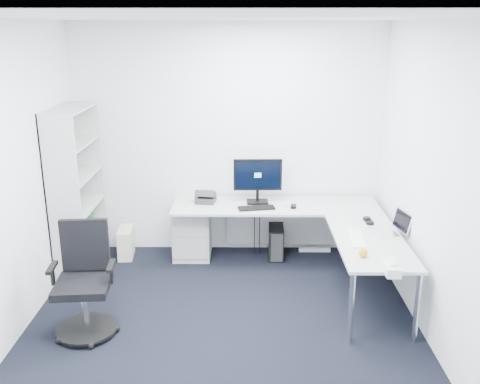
{
  "coord_description": "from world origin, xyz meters",
  "views": [
    {
      "loc": [
        0.2,
        -4.05,
        2.64
      ],
      "look_at": [
        0.15,
        1.05,
        1.05
      ],
      "focal_mm": 40.0,
      "sensor_mm": 36.0,
      "label": 1
    }
  ],
  "objects_px": {
    "l_desk": "(277,244)",
    "bookshelf": "(77,192)",
    "task_chair": "(82,283)",
    "monitor": "(258,181)",
    "laptop": "(384,222)"
  },
  "relations": [
    {
      "from": "l_desk",
      "to": "monitor",
      "type": "height_order",
      "value": "monitor"
    },
    {
      "from": "task_chair",
      "to": "l_desk",
      "type": "bearing_deg",
      "value": 30.84
    },
    {
      "from": "l_desk",
      "to": "bookshelf",
      "type": "xyz_separation_m",
      "value": [
        -2.17,
        0.05,
        0.57
      ]
    },
    {
      "from": "l_desk",
      "to": "task_chair",
      "type": "distance_m",
      "value": 2.17
    },
    {
      "from": "task_chair",
      "to": "monitor",
      "type": "relative_size",
      "value": 1.82
    },
    {
      "from": "l_desk",
      "to": "task_chair",
      "type": "height_order",
      "value": "task_chair"
    },
    {
      "from": "l_desk",
      "to": "bookshelf",
      "type": "bearing_deg",
      "value": 178.68
    },
    {
      "from": "task_chair",
      "to": "monitor",
      "type": "distance_m",
      "value": 2.32
    },
    {
      "from": "task_chair",
      "to": "laptop",
      "type": "distance_m",
      "value": 2.89
    },
    {
      "from": "monitor",
      "to": "laptop",
      "type": "bearing_deg",
      "value": -39.07
    },
    {
      "from": "l_desk",
      "to": "laptop",
      "type": "distance_m",
      "value": 1.23
    },
    {
      "from": "bookshelf",
      "to": "task_chair",
      "type": "bearing_deg",
      "value": -72.63
    },
    {
      "from": "monitor",
      "to": "task_chair",
      "type": "bearing_deg",
      "value": -134.91
    },
    {
      "from": "bookshelf",
      "to": "task_chair",
      "type": "distance_m",
      "value": 1.43
    },
    {
      "from": "task_chair",
      "to": "monitor",
      "type": "height_order",
      "value": "monitor"
    }
  ]
}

